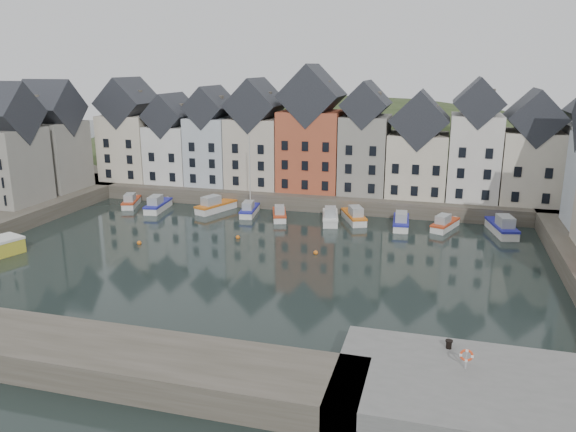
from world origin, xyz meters
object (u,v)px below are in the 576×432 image
at_px(boat_a, 131,202).
at_px(mooring_bollard, 449,344).
at_px(boat_d, 249,210).
at_px(life_ring_post, 466,356).

height_order(boat_a, mooring_bollard, mooring_bollard).
relative_size(boat_d, mooring_bollard, 19.30).
relative_size(boat_a, life_ring_post, 4.50).
bearing_deg(life_ring_post, boat_a, 140.17).
xyz_separation_m(boat_d, mooring_bollard, (25.88, -35.04, 1.61)).
distance_m(boat_a, life_ring_post, 58.29).
height_order(mooring_bollard, life_ring_post, life_ring_post).
bearing_deg(boat_a, boat_d, -18.23).
distance_m(boat_a, mooring_bollard, 56.04).
relative_size(mooring_bollard, life_ring_post, 0.43).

